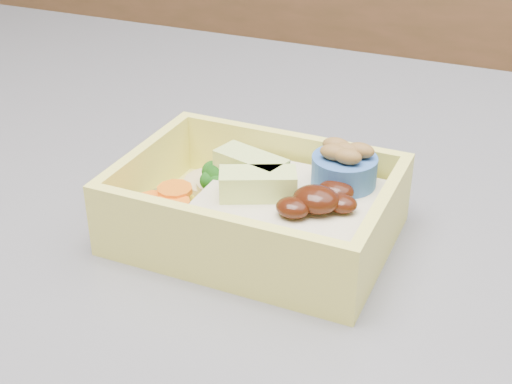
% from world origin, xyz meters
% --- Properties ---
extents(bento_box, '(0.18, 0.13, 0.07)m').
position_xyz_m(bento_box, '(0.04, -0.08, 0.94)').
color(bento_box, '#F8F066').
rests_on(bento_box, island).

